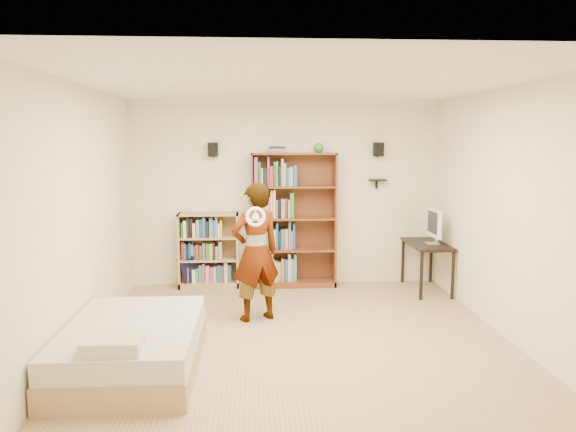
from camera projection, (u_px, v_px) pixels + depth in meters
name	position (u px, v px, depth m)	size (l,w,h in m)	color
ground	(300.00, 341.00, 5.99)	(4.50, 5.00, 0.01)	tan
room_shell	(300.00, 177.00, 5.75)	(4.52, 5.02, 2.71)	#F1EACE
crown_molding	(300.00, 86.00, 5.63)	(4.50, 5.00, 0.06)	white
speaker_left	(213.00, 149.00, 8.03)	(0.14, 0.12, 0.20)	black
speaker_right	(378.00, 149.00, 8.18)	(0.14, 0.12, 0.20)	black
wall_shelf	(378.00, 180.00, 8.25)	(0.25, 0.16, 0.03)	black
tall_bookshelf	(294.00, 220.00, 8.16)	(1.23, 0.36, 1.95)	brown
low_bookshelf	(209.00, 250.00, 8.16)	(0.87, 0.33, 1.09)	tan
computer_desk	(426.00, 267.00, 7.99)	(0.50, 1.01, 0.69)	black
imac	(433.00, 226.00, 7.84)	(0.10, 0.50, 0.50)	white
daybed	(132.00, 340.00, 5.24)	(1.21, 1.86, 0.55)	beige
person	(256.00, 252.00, 6.62)	(0.60, 0.39, 1.64)	black
wii_wheel	(256.00, 217.00, 6.26)	(0.23, 0.23, 0.04)	white
navy_bag	(191.00, 271.00, 8.18)	(0.34, 0.22, 0.46)	black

